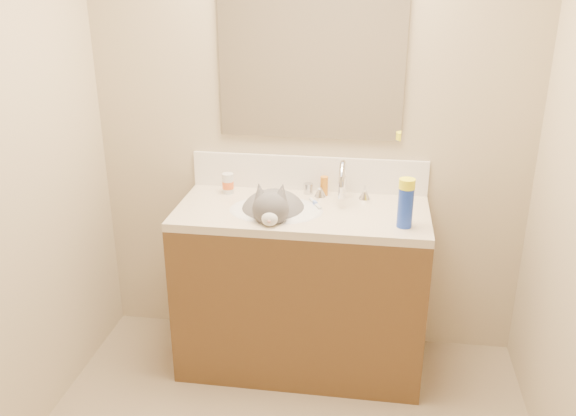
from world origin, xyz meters
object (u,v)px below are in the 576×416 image
(amber_bottle, at_px, (324,186))
(spray_can, at_px, (405,207))
(vanity_cabinet, at_px, (301,292))
(silver_jar, at_px, (308,189))
(basin, at_px, (276,223))
(faucet, at_px, (342,184))
(pill_bottle, at_px, (228,183))
(cat, at_px, (273,214))

(amber_bottle, distance_m, spray_can, 0.52)
(vanity_cabinet, xyz_separation_m, silver_jar, (0.00, 0.21, 0.48))
(amber_bottle, bearing_deg, basin, -131.73)
(faucet, bearing_deg, pill_bottle, 177.92)
(amber_bottle, bearing_deg, spray_can, -41.52)
(cat, distance_m, spray_can, 0.63)
(vanity_cabinet, relative_size, faucet, 4.29)
(vanity_cabinet, bearing_deg, spray_can, -16.81)
(pill_bottle, bearing_deg, vanity_cabinet, -21.65)
(basin, relative_size, faucet, 1.61)
(pill_bottle, bearing_deg, faucet, -2.08)
(spray_can, bearing_deg, pill_bottle, 160.94)
(basin, bearing_deg, pill_bottle, 145.95)
(spray_can, bearing_deg, amber_bottle, 138.48)
(vanity_cabinet, relative_size, spray_can, 6.49)
(vanity_cabinet, xyz_separation_m, amber_bottle, (0.09, 0.20, 0.50))
(basin, xyz_separation_m, amber_bottle, (0.21, 0.23, 0.12))
(vanity_cabinet, distance_m, silver_jar, 0.52)
(faucet, bearing_deg, spray_can, -43.63)
(cat, bearing_deg, amber_bottle, 40.68)
(vanity_cabinet, relative_size, silver_jar, 22.28)
(faucet, xyz_separation_m, spray_can, (0.29, -0.28, 0.01))
(cat, relative_size, spray_can, 2.48)
(cat, bearing_deg, spray_can, -16.32)
(basin, bearing_deg, spray_can, -10.79)
(basin, distance_m, faucet, 0.38)
(vanity_cabinet, xyz_separation_m, basin, (-0.12, -0.03, 0.38))
(basin, relative_size, spray_can, 2.43)
(vanity_cabinet, height_order, spray_can, spray_can)
(silver_jar, relative_size, amber_bottle, 0.55)
(cat, height_order, pill_bottle, cat)
(faucet, bearing_deg, cat, -151.68)
(vanity_cabinet, relative_size, pill_bottle, 11.57)
(silver_jar, relative_size, spray_can, 0.29)
(pill_bottle, bearing_deg, basin, -34.05)
(cat, xyz_separation_m, amber_bottle, (0.22, 0.23, 0.07))
(silver_jar, height_order, amber_bottle, amber_bottle)
(silver_jar, height_order, spray_can, spray_can)
(faucet, xyz_separation_m, amber_bottle, (-0.09, 0.06, -0.04))
(vanity_cabinet, distance_m, pill_bottle, 0.66)
(vanity_cabinet, relative_size, cat, 2.62)
(faucet, relative_size, amber_bottle, 2.86)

